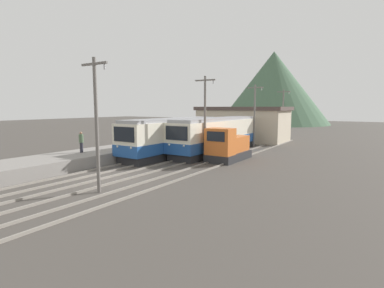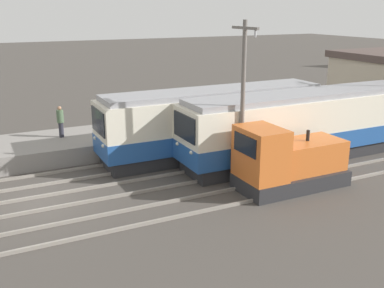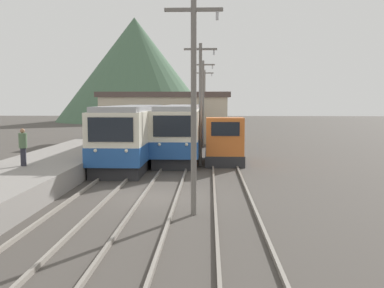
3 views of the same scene
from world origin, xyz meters
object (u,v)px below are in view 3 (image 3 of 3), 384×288
at_px(commuter_train_center, 181,133).
at_px(shunting_locomotive, 224,145).
at_px(catenary_mast_distant, 205,100).
at_px(catenary_mast_mid, 201,100).
at_px(commuter_train_left, 133,137).
at_px(person_on_platform, 23,146).
at_px(catenary_mast_near, 194,100).
at_px(catenary_mast_far, 203,100).

height_order(commuter_train_center, shunting_locomotive, commuter_train_center).
bearing_deg(shunting_locomotive, catenary_mast_distant, 93.89).
xyz_separation_m(shunting_locomotive, catenary_mast_mid, (-1.49, -1.51, 2.85)).
relative_size(commuter_train_left, catenary_mast_mid, 1.77).
distance_m(commuter_train_center, person_on_platform, 13.50).
bearing_deg(catenary_mast_near, person_on_platform, 148.46).
distance_m(shunting_locomotive, catenary_mast_near, 13.64).
relative_size(catenary_mast_mid, catenary_mast_far, 1.00).
height_order(catenary_mast_near, person_on_platform, catenary_mast_near).
bearing_deg(person_on_platform, catenary_mast_mid, 39.23).
distance_m(shunting_locomotive, person_on_platform, 12.74).
height_order(shunting_locomotive, catenary_mast_distant, catenary_mast_distant).
bearing_deg(catenary_mast_distant, commuter_train_left, -100.84).
xyz_separation_m(catenary_mast_mid, catenary_mast_distant, (0.00, 23.49, 0.00)).
xyz_separation_m(shunting_locomotive, catenary_mast_near, (-1.49, -13.26, 2.85)).
relative_size(commuter_train_center, catenary_mast_far, 1.95).
height_order(commuter_train_left, commuter_train_center, commuter_train_left).
height_order(catenary_mast_far, person_on_platform, catenary_mast_far).
xyz_separation_m(catenary_mast_distant, person_on_platform, (-8.21, -30.19, -2.12)).
bearing_deg(commuter_train_center, person_on_platform, -119.79).
bearing_deg(catenary_mast_far, person_on_platform, -113.99).
height_order(commuter_train_left, shunting_locomotive, commuter_train_left).
bearing_deg(person_on_platform, catenary_mast_far, 66.01).
bearing_deg(catenary_mast_near, commuter_train_left, 108.68).
xyz_separation_m(catenary_mast_mid, person_on_platform, (-8.21, -6.70, -2.12)).
bearing_deg(commuter_train_center, shunting_locomotive, -49.37).
height_order(commuter_train_left, person_on_platform, commuter_train_left).
distance_m(commuter_train_center, catenary_mast_near, 16.98).
distance_m(catenary_mast_near, person_on_platform, 9.87).
distance_m(catenary_mast_near, catenary_mast_distant, 35.23).
distance_m(commuter_train_center, catenary_mast_far, 7.29).
bearing_deg(catenary_mast_far, commuter_train_center, -102.61).
bearing_deg(catenary_mast_far, catenary_mast_near, -90.00).
xyz_separation_m(shunting_locomotive, catenary_mast_distant, (-1.49, 21.98, 2.85)).
distance_m(commuter_train_center, shunting_locomotive, 4.63).
bearing_deg(commuter_train_center, catenary_mast_far, 77.39).
bearing_deg(catenary_mast_distant, commuter_train_center, -94.66).
bearing_deg(catenary_mast_far, shunting_locomotive, -81.70).
relative_size(commuter_train_left, commuter_train_center, 0.91).
distance_m(commuter_train_left, catenary_mast_mid, 5.00).
relative_size(catenary_mast_far, person_on_platform, 4.21).
relative_size(commuter_train_left, catenary_mast_distant, 1.77).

